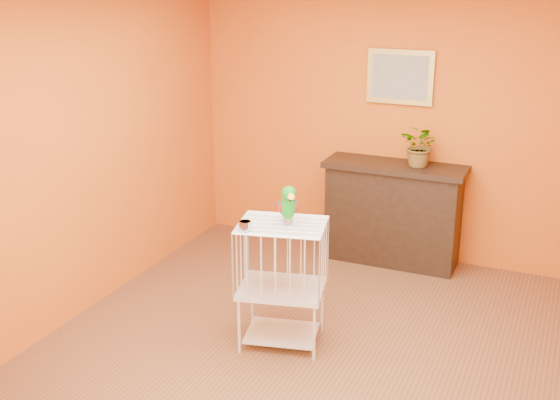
% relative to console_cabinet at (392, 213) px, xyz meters
% --- Properties ---
extents(ground, '(4.50, 4.50, 0.00)m').
position_rel_console_cabinet_xyz_m(ground, '(-0.05, -2.02, -0.49)').
color(ground, brown).
rests_on(ground, ground).
extents(room_shell, '(4.50, 4.50, 4.50)m').
position_rel_console_cabinet_xyz_m(room_shell, '(-0.05, -2.02, 1.10)').
color(room_shell, '#C65912').
rests_on(room_shell, ground).
extents(console_cabinet, '(1.31, 0.47, 0.97)m').
position_rel_console_cabinet_xyz_m(console_cabinet, '(0.00, 0.00, 0.00)').
color(console_cabinet, black).
rests_on(console_cabinet, ground).
extents(potted_plant, '(0.46, 0.48, 0.30)m').
position_rel_console_cabinet_xyz_m(potted_plant, '(0.23, 0.04, 0.64)').
color(potted_plant, '#26722D').
rests_on(potted_plant, console_cabinet).
extents(framed_picture, '(0.62, 0.04, 0.50)m').
position_rel_console_cabinet_xyz_m(framed_picture, '(-0.05, 0.20, 1.26)').
color(framed_picture, '#B89B42').
rests_on(framed_picture, room_shell).
extents(birdcage, '(0.71, 0.60, 0.95)m').
position_rel_console_cabinet_xyz_m(birdcage, '(-0.34, -1.84, 0.01)').
color(birdcage, beige).
rests_on(birdcage, ground).
extents(feed_cup, '(0.09, 0.09, 0.06)m').
position_rel_console_cabinet_xyz_m(feed_cup, '(-0.53, -2.06, 0.50)').
color(feed_cup, silver).
rests_on(feed_cup, birdcage).
extents(parrot, '(0.20, 0.25, 0.30)m').
position_rel_console_cabinet_xyz_m(parrot, '(-0.30, -1.82, 0.62)').
color(parrot, '#59544C').
rests_on(parrot, birdcage).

